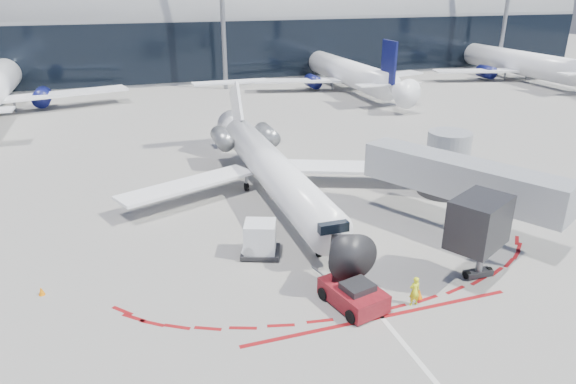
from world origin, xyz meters
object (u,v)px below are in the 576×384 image
object	(u,v)px
ramp_worker	(414,291)
pushback_tug	(353,294)
regional_jet	(269,165)
uld_container	(260,239)

from	to	relation	value
ramp_worker	pushback_tug	bearing A→B (deg)	-20.18
pushback_tug	ramp_worker	xyz separation A→B (m)	(2.85, -0.97, 0.20)
regional_jet	ramp_worker	world-z (taller)	regional_jet
regional_jet	ramp_worker	distance (m)	16.48
ramp_worker	regional_jet	bearing A→B (deg)	-81.89
uld_container	pushback_tug	bearing A→B (deg)	-44.20
regional_jet	pushback_tug	xyz separation A→B (m)	(-0.15, -15.21, -1.73)
regional_jet	ramp_worker	xyz separation A→B (m)	(2.69, -16.19, -1.54)
ramp_worker	uld_container	xyz separation A→B (m)	(-5.87, 7.31, 0.24)
uld_container	ramp_worker	bearing A→B (deg)	-30.94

